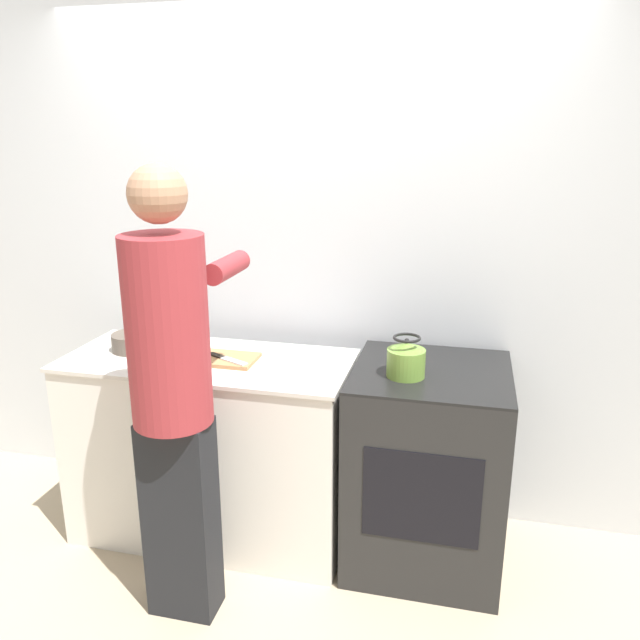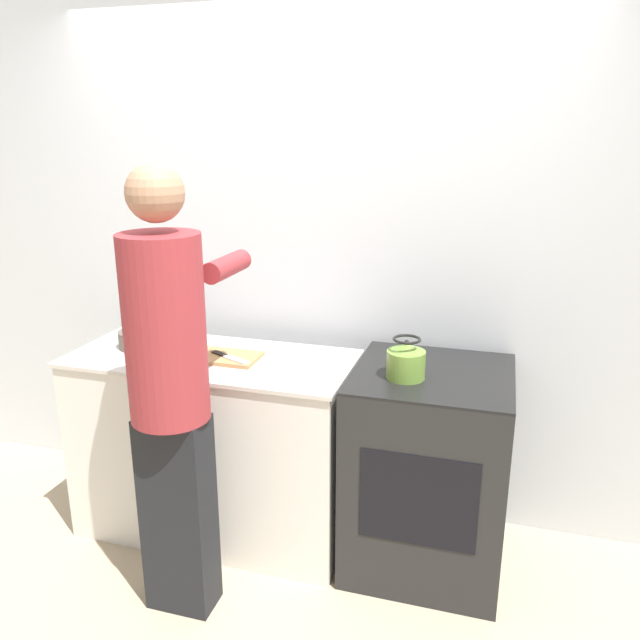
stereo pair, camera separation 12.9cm
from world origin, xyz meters
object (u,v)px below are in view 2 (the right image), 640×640
(bowl_prep, at_px, (139,339))
(canister_jar, at_px, (175,326))
(person, at_px, (170,382))
(kettle, at_px, (406,361))
(cutting_board, at_px, (225,357))
(knife, at_px, (229,357))
(oven, at_px, (428,468))

(bowl_prep, bearing_deg, canister_jar, 53.81)
(bowl_prep, bearing_deg, person, -48.71)
(person, bearing_deg, kettle, 29.97)
(cutting_board, xyz_separation_m, bowl_prep, (-0.47, 0.04, 0.03))
(person, relative_size, knife, 8.15)
(cutting_board, bearing_deg, kettle, -2.56)
(person, bearing_deg, canister_jar, 117.94)
(kettle, height_order, bowl_prep, kettle)
(bowl_prep, height_order, canister_jar, canister_jar)
(cutting_board, bearing_deg, bowl_prep, 175.71)
(person, height_order, knife, person)
(person, bearing_deg, knife, 88.07)
(knife, bearing_deg, kettle, 24.46)
(kettle, bearing_deg, person, -150.03)
(cutting_board, relative_size, knife, 1.40)
(cutting_board, distance_m, canister_jar, 0.41)
(cutting_board, height_order, canister_jar, canister_jar)
(cutting_board, height_order, kettle, kettle)
(oven, distance_m, canister_jar, 1.41)
(knife, height_order, kettle, kettle)
(knife, bearing_deg, oven, 30.64)
(person, distance_m, bowl_prep, 0.73)
(knife, relative_size, bowl_prep, 1.12)
(oven, relative_size, canister_jar, 6.53)
(person, relative_size, kettle, 10.30)
(oven, bearing_deg, cutting_board, -176.38)
(person, height_order, canister_jar, person)
(oven, distance_m, person, 1.22)
(canister_jar, bearing_deg, bowl_prep, -126.19)
(knife, height_order, canister_jar, canister_jar)
(person, distance_m, knife, 0.49)
(cutting_board, distance_m, bowl_prep, 0.47)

